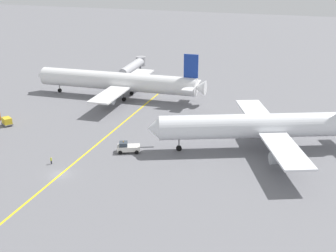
{
  "coord_description": "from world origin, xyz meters",
  "views": [
    {
      "loc": [
        48.4,
        -71.61,
        41.98
      ],
      "look_at": [
        15.39,
        24.25,
        4.0
      ],
      "focal_mm": 47.98,
      "sensor_mm": 36.0,
      "label": 1
    }
  ],
  "objects_px": {
    "airliner_being_pushed": "(261,126)",
    "pushback_tug": "(128,147)",
    "ground_crew_wing_walker_right": "(51,160)",
    "gse_container_dolly_flat": "(7,121)",
    "airliner_at_gate_left": "(118,82)",
    "jet_bridge": "(134,66)"
  },
  "relations": [
    {
      "from": "ground_crew_wing_walker_right",
      "to": "gse_container_dolly_flat",
      "type": "bearing_deg",
      "value": 145.26
    },
    {
      "from": "gse_container_dolly_flat",
      "to": "pushback_tug",
      "type": "bearing_deg",
      "value": -8.57
    },
    {
      "from": "airliner_being_pushed",
      "to": "pushback_tug",
      "type": "bearing_deg",
      "value": -157.38
    },
    {
      "from": "airliner_at_gate_left",
      "to": "pushback_tug",
      "type": "distance_m",
      "value": 44.08
    },
    {
      "from": "ground_crew_wing_walker_right",
      "to": "pushback_tug",
      "type": "bearing_deg",
      "value": 40.84
    },
    {
      "from": "airliner_being_pushed",
      "to": "jet_bridge",
      "type": "relative_size",
      "value": 2.17
    },
    {
      "from": "jet_bridge",
      "to": "ground_crew_wing_walker_right",
      "type": "bearing_deg",
      "value": -80.22
    },
    {
      "from": "jet_bridge",
      "to": "pushback_tug",
      "type": "bearing_deg",
      "value": -68.16
    },
    {
      "from": "gse_container_dolly_flat",
      "to": "ground_crew_wing_walker_right",
      "type": "distance_m",
      "value": 29.89
    },
    {
      "from": "airliner_being_pushed",
      "to": "gse_container_dolly_flat",
      "type": "bearing_deg",
      "value": -174.66
    },
    {
      "from": "gse_container_dolly_flat",
      "to": "jet_bridge",
      "type": "relative_size",
      "value": 0.17
    },
    {
      "from": "airliner_at_gate_left",
      "to": "gse_container_dolly_flat",
      "type": "relative_size",
      "value": 14.78
    },
    {
      "from": "airliner_at_gate_left",
      "to": "jet_bridge",
      "type": "distance_m",
      "value": 27.91
    },
    {
      "from": "airliner_at_gate_left",
      "to": "pushback_tug",
      "type": "relative_size",
      "value": 6.91
    },
    {
      "from": "ground_crew_wing_walker_right",
      "to": "jet_bridge",
      "type": "height_order",
      "value": "jet_bridge"
    },
    {
      "from": "pushback_tug",
      "to": "gse_container_dolly_flat",
      "type": "distance_m",
      "value": 38.12
    },
    {
      "from": "gse_container_dolly_flat",
      "to": "jet_bridge",
      "type": "xyz_separation_m",
      "value": [
        11.21,
        60.41,
        2.85
      ]
    },
    {
      "from": "pushback_tug",
      "to": "jet_bridge",
      "type": "distance_m",
      "value": 71.26
    },
    {
      "from": "airliner_at_gate_left",
      "to": "ground_crew_wing_walker_right",
      "type": "distance_m",
      "value": 50.94
    },
    {
      "from": "airliner_being_pushed",
      "to": "gse_container_dolly_flat",
      "type": "xyz_separation_m",
      "value": [
        -66.17,
        -6.19,
        -4.48
      ]
    },
    {
      "from": "airliner_being_pushed",
      "to": "ground_crew_wing_walker_right",
      "type": "height_order",
      "value": "airliner_being_pushed"
    },
    {
      "from": "airliner_at_gate_left",
      "to": "gse_container_dolly_flat",
      "type": "distance_m",
      "value": 37.68
    }
  ]
}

